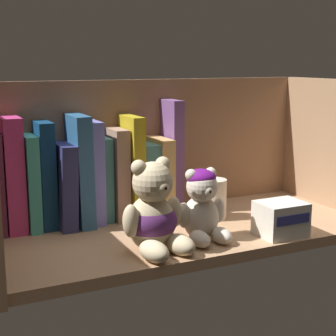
# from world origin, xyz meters

# --- Properties ---
(shelf_board) EXTENTS (0.72, 0.31, 0.02)m
(shelf_board) POSITION_xyz_m (0.00, 0.00, 0.01)
(shelf_board) COLOR #A87F5B
(shelf_board) RESTS_ON ground
(shelf_back_panel) EXTENTS (0.74, 0.01, 0.30)m
(shelf_back_panel) POSITION_xyz_m (0.00, 0.16, 0.15)
(shelf_back_panel) COLOR #8D6548
(shelf_back_panel) RESTS_ON ground
(shelf_side_panel_right) EXTENTS (0.02, 0.34, 0.30)m
(shelf_side_panel_right) POSITION_xyz_m (0.37, 0.00, 0.15)
(shelf_side_panel_right) COLOR #A87F5B
(shelf_side_panel_right) RESTS_ON ground
(book_1) EXTENTS (0.04, 0.10, 0.22)m
(book_1) POSITION_xyz_m (-0.30, 0.13, 0.13)
(book_1) COLOR #C6367B
(book_1) RESTS_ON shelf_board
(book_2) EXTENTS (0.02, 0.11, 0.18)m
(book_2) POSITION_xyz_m (-0.27, 0.13, 0.11)
(book_2) COLOR teal
(book_2) RESTS_ON shelf_board
(book_3) EXTENTS (0.03, 0.09, 0.21)m
(book_3) POSITION_xyz_m (-0.24, 0.13, 0.12)
(book_3) COLOR navy
(book_3) RESTS_ON shelf_board
(book_4) EXTENTS (0.04, 0.15, 0.16)m
(book_4) POSITION_xyz_m (-0.20, 0.13, 0.10)
(book_4) COLOR navy
(book_4) RESTS_ON shelf_board
(book_5) EXTENTS (0.03, 0.14, 0.22)m
(book_5) POSITION_xyz_m (-0.17, 0.13, 0.13)
(book_5) COLOR #295985
(book_5) RESTS_ON shelf_board
(book_6) EXTENTS (0.02, 0.12, 0.20)m
(book_6) POSITION_xyz_m (-0.14, 0.13, 0.12)
(book_6) COLOR #6C70CA
(book_6) RESTS_ON shelf_board
(book_7) EXTENTS (0.02, 0.09, 0.17)m
(book_7) POSITION_xyz_m (-0.12, 0.13, 0.10)
(book_7) COLOR #3D7B73
(book_7) RESTS_ON shelf_board
(book_8) EXTENTS (0.03, 0.11, 0.19)m
(book_8) POSITION_xyz_m (-0.09, 0.13, 0.11)
(book_8) COLOR #987561
(book_8) RESTS_ON shelf_board
(book_9) EXTENTS (0.03, 0.14, 0.21)m
(book_9) POSITION_xyz_m (-0.06, 0.13, 0.13)
(book_9) COLOR #AC941A
(book_9) RESTS_ON shelf_board
(book_10) EXTENTS (0.03, 0.13, 0.15)m
(book_10) POSITION_xyz_m (-0.03, 0.13, 0.10)
(book_10) COLOR #477D77
(book_10) RESTS_ON shelf_board
(book_11) EXTENTS (0.03, 0.13, 0.16)m
(book_11) POSITION_xyz_m (0.00, 0.13, 0.10)
(book_11) COLOR tan
(book_11) RESTS_ON shelf_board
(book_12) EXTENTS (0.02, 0.09, 0.24)m
(book_12) POSITION_xyz_m (0.03, 0.13, 0.14)
(book_12) COLOR #704883
(book_12) RESTS_ON shelf_board
(teddy_bear_larger) EXTENTS (0.12, 0.13, 0.16)m
(teddy_bear_larger) POSITION_xyz_m (-0.10, -0.09, 0.08)
(teddy_bear_larger) COLOR beige
(teddy_bear_larger) RESTS_ON shelf_board
(teddy_bear_smaller) EXTENTS (0.09, 0.10, 0.13)m
(teddy_bear_smaller) POSITION_xyz_m (-0.00, -0.07, 0.08)
(teddy_bear_smaller) COLOR beige
(teddy_bear_smaller) RESTS_ON shelf_board
(pillar_candle) EXTENTS (0.05, 0.05, 0.08)m
(pillar_candle) POSITION_xyz_m (0.08, 0.03, 0.06)
(pillar_candle) COLOR silver
(pillar_candle) RESTS_ON shelf_board
(small_product_box) EXTENTS (0.08, 0.07, 0.06)m
(small_product_box) POSITION_xyz_m (0.14, -0.11, 0.05)
(small_product_box) COLOR silver
(small_product_box) RESTS_ON shelf_board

